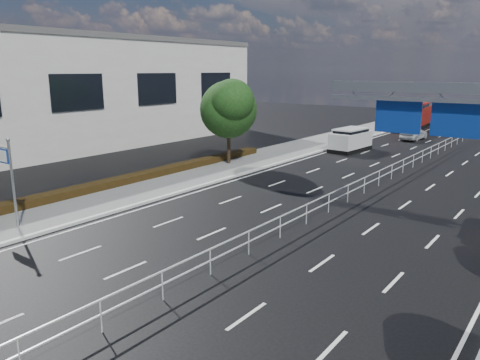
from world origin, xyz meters
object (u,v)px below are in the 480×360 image
Objects in this scene: red_bus at (413,116)px; near_car_silver at (414,133)px; white_minivan at (351,140)px; near_car_dark at (455,122)px; overhead_gantry at (476,114)px; toilet_sign at (6,167)px.

red_bus is 9.90m from near_car_silver.
white_minivan is at bearing 79.82° from near_car_silver.
near_car_dark is at bearing 47.36° from red_bus.
overhead_gantry is 46.24m from near_car_dark.
toilet_sign is at bearing -150.40° from overhead_gantry.
toilet_sign reaches higher than near_car_dark.
toilet_sign is 20.52m from overhead_gantry.
white_minivan is 1.13× the size of near_car_silver.
toilet_sign is at bearing -93.52° from white_minivan.
white_minivan is 19.99m from red_bus.
toilet_sign is 0.40× the size of red_bus.
near_car_silver is 14.46m from near_car_dark.
near_car_dark is (3.46, 25.02, -0.27)m from white_minivan.
overhead_gantry is 2.06× the size of white_minivan.
near_car_silver is at bearing 92.63° from near_car_dark.
toilet_sign is at bearing 88.59° from near_car_dark.
overhead_gantry is 24.53m from white_minivan.
white_minivan is (3.93, 29.84, -1.91)m from toilet_sign.
near_car_dark is at bearing 86.11° from white_minivan.
toilet_sign is 0.42× the size of overhead_gantry.
white_minivan is at bearing 88.39° from near_car_dark.
white_minivan is 1.08× the size of near_car_dark.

